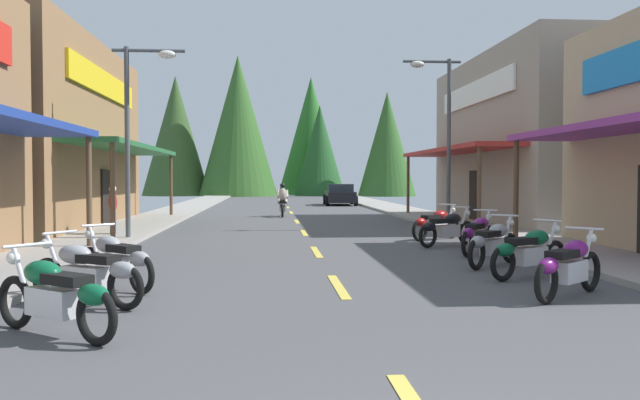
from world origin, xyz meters
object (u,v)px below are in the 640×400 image
object	(u,v)px
streetlamp_left	(139,113)
motorcycle_parked_left_2	(116,259)
motorcycle_parked_right_0	(569,266)
motorcycle_parked_right_5	(436,223)
motorcycle_parked_left_0	(55,294)
rider_cruising_lead	(283,203)
motorcycle_parked_right_2	(493,242)
parked_car_curbside	(340,195)
motorcycle_parked_right_1	(529,251)
streetlamp_right	(440,118)
pedestrian_browsing	(113,208)
motorcycle_parked_right_4	(447,228)
motorcycle_parked_left_1	(87,271)
motorcycle_parked_right_3	(478,234)

from	to	relation	value
streetlamp_left	motorcycle_parked_left_2	bearing A→B (deg)	-81.68
motorcycle_parked_right_0	motorcycle_parked_right_5	bearing A→B (deg)	47.51
streetlamp_left	motorcycle_parked_left_0	world-z (taller)	streetlamp_left
motorcycle_parked_right_0	rider_cruising_lead	distance (m)	21.34
motorcycle_parked_right_0	motorcycle_parked_right_2	distance (m)	3.52
parked_car_curbside	motorcycle_parked_right_1	bearing A→B (deg)	-178.18
motorcycle_parked_right_2	motorcycle_parked_left_2	distance (m)	7.39
streetlamp_right	motorcycle_parked_right_1	world-z (taller)	streetlamp_right
motorcycle_parked_right_1	motorcycle_parked_left_0	size ratio (longest dim) A/B	1.07
streetlamp_left	streetlamp_right	size ratio (longest dim) A/B	0.92
motorcycle_parked_left_2	rider_cruising_lead	xyz separation A→B (m)	(3.11, 19.67, 0.17)
motorcycle_parked_right_0	rider_cruising_lead	world-z (taller)	rider_cruising_lead
motorcycle_parked_right_5	parked_car_curbside	world-z (taller)	parked_car_curbside
streetlamp_right	motorcycle_parked_right_1	size ratio (longest dim) A/B	3.17
streetlamp_right	pedestrian_browsing	distance (m)	11.36
streetlamp_left	motorcycle_parked_left_0	distance (m)	11.89
motorcycle_parked_right_4	pedestrian_browsing	distance (m)	9.94
streetlamp_left	motorcycle_parked_left_0	size ratio (longest dim) A/B	3.14
streetlamp_right	parked_car_curbside	bearing A→B (deg)	93.60
motorcycle_parked_right_1	motorcycle_parked_right_5	world-z (taller)	same
motorcycle_parked_right_4	motorcycle_parked_left_0	world-z (taller)	same
motorcycle_parked_right_5	motorcycle_parked_left_2	bearing A→B (deg)	-170.43
streetlamp_left	parked_car_curbside	xyz separation A→B (m)	(8.37, 24.17, -2.96)
streetlamp_right	motorcycle_parked_left_1	bearing A→B (deg)	-123.01
motorcycle_parked_right_1	pedestrian_browsing	xyz separation A→B (m)	(-9.39, 8.72, 0.42)
motorcycle_parked_right_1	motorcycle_parked_right_2	size ratio (longest dim) A/B	1.19
motorcycle_parked_left_2	rider_cruising_lead	size ratio (longest dim) A/B	0.75
streetlamp_left	motorcycle_parked_right_4	size ratio (longest dim) A/B	2.97
motorcycle_parked_right_2	motorcycle_parked_left_1	xyz separation A→B (m)	(-7.14, -3.59, 0.00)
streetlamp_right	motorcycle_parked_right_5	distance (m)	5.33
rider_cruising_lead	streetlamp_left	bearing A→B (deg)	161.21
motorcycle_parked_right_1	motorcycle_parked_right_5	distance (m)	7.21
motorcycle_parked_right_0	motorcycle_parked_left_1	bearing A→B (deg)	140.09
motorcycle_parked_left_1	motorcycle_parked_right_4	bearing A→B (deg)	-102.35
motorcycle_parked_right_1	motorcycle_parked_right_5	xyz separation A→B (m)	(0.15, 7.21, 0.00)
motorcycle_parked_left_0	pedestrian_browsing	size ratio (longest dim) A/B	1.11
streetlamp_left	motorcycle_parked_right_0	xyz separation A→B (m)	(8.18, -9.49, -3.15)
motorcycle_parked_left_0	motorcycle_parked_left_2	size ratio (longest dim) A/B	1.10
parked_car_curbside	streetlamp_right	bearing A→B (deg)	-174.56
motorcycle_parked_right_3	motorcycle_parked_right_4	distance (m)	1.84
motorcycle_parked_right_4	motorcycle_parked_right_2	bearing A→B (deg)	-124.57
motorcycle_parked_right_0	motorcycle_parked_left_2	size ratio (longest dim) A/B	1.06
streetlamp_left	motorcycle_parked_right_1	xyz separation A→B (m)	(8.36, -7.52, -3.15)
motorcycle_parked_right_4	motorcycle_parked_left_2	bearing A→B (deg)	-172.26
motorcycle_parked_left_1	pedestrian_browsing	world-z (taller)	pedestrian_browsing
streetlamp_left	motorcycle_parked_left_1	world-z (taller)	streetlamp_left
motorcycle_parked_right_3	parked_car_curbside	bearing A→B (deg)	37.43
streetlamp_right	motorcycle_parked_right_2	xyz separation A→B (m)	(-1.42, -9.59, -3.41)
streetlamp_left	motorcycle_parked_right_1	world-z (taller)	streetlamp_left
motorcycle_parked_left_0	pedestrian_browsing	bearing A→B (deg)	-42.04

